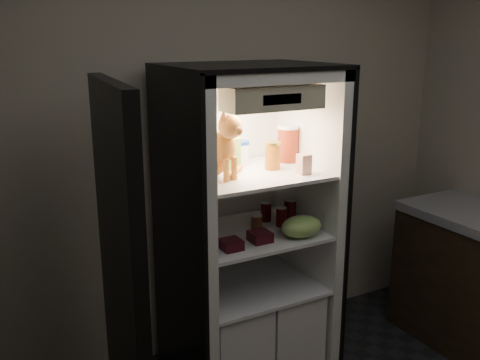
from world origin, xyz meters
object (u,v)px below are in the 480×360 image
at_px(tabby_cat, 216,151).
at_px(cream_carton, 304,164).
at_px(soda_can_b, 290,211).
at_px(pepper_jar, 288,144).
at_px(mayo_tub, 241,153).
at_px(condiment_jar, 257,222).
at_px(parmesan_shaker, 235,154).
at_px(grape_bag, 301,226).
at_px(berry_box_left, 231,244).
at_px(refrigerator, 245,252).
at_px(soda_can_c, 281,217).
at_px(berry_box_right, 260,237).
at_px(soda_can_a, 266,212).
at_px(salsa_jar, 273,156).

bearing_deg(tabby_cat, cream_carton, -39.10).
bearing_deg(soda_can_b, pepper_jar, 70.40).
bearing_deg(tabby_cat, mayo_tub, 18.39).
bearing_deg(cream_carton, condiment_jar, 134.30).
height_order(parmesan_shaker, mayo_tub, parmesan_shaker).
xyz_separation_m(pepper_jar, grape_bag, (-0.11, -0.32, -0.40)).
distance_m(soda_can_b, berry_box_left, 0.55).
bearing_deg(grape_bag, cream_carton, 50.26).
bearing_deg(soda_can_b, grape_bag, -109.45).
xyz_separation_m(parmesan_shaker, grape_bag, (0.26, -0.29, -0.38)).
relative_size(tabby_cat, mayo_tub, 2.70).
bearing_deg(refrigerator, condiment_jar, -47.80).
xyz_separation_m(pepper_jar, soda_can_c, (-0.12, -0.12, -0.40)).
relative_size(refrigerator, parmesan_shaker, 10.39).
height_order(soda_can_c, grape_bag, grape_bag).
bearing_deg(mayo_tub, berry_box_left, -125.20).
bearing_deg(berry_box_right, grape_bag, -11.54).
bearing_deg(tabby_cat, soda_can_c, -19.09).
xyz_separation_m(tabby_cat, condiment_jar, (0.26, 0.02, -0.45)).
height_order(soda_can_a, soda_can_c, soda_can_a).
relative_size(soda_can_b, berry_box_right, 1.25).
height_order(soda_can_c, berry_box_left, soda_can_c).
distance_m(mayo_tub, grape_bag, 0.56).
bearing_deg(soda_can_b, berry_box_left, -157.45).
distance_m(condiment_jar, berry_box_left, 0.33).
distance_m(mayo_tub, soda_can_b, 0.46).
xyz_separation_m(parmesan_shaker, condiment_jar, (0.10, -0.07, -0.40)).
bearing_deg(refrigerator, grape_bag, -52.74).
bearing_deg(condiment_jar, soda_can_a, 38.57).
xyz_separation_m(tabby_cat, mayo_tub, (0.25, 0.19, -0.07)).
height_order(tabby_cat, berry_box_right, tabby_cat).
bearing_deg(parmesan_shaker, mayo_tub, 46.80).
distance_m(refrigerator, salsa_jar, 0.60).
bearing_deg(mayo_tub, soda_can_c, -49.97).
distance_m(mayo_tub, soda_can_c, 0.44).
height_order(pepper_jar, berry_box_left, pepper_jar).
bearing_deg(berry_box_left, refrigerator, 47.55).
xyz_separation_m(grape_bag, berry_box_right, (-0.24, 0.05, -0.03)).
height_order(cream_carton, soda_can_a, cream_carton).
height_order(refrigerator, grape_bag, refrigerator).
distance_m(cream_carton, soda_can_a, 0.45).
bearing_deg(pepper_jar, tabby_cat, -167.11).
bearing_deg(refrigerator, berry_box_right, -98.43).
distance_m(tabby_cat, berry_box_left, 0.49).
relative_size(tabby_cat, berry_box_left, 3.57).
height_order(parmesan_shaker, berry_box_left, parmesan_shaker).
xyz_separation_m(refrigerator, soda_can_c, (0.20, -0.07, 0.21)).
height_order(parmesan_shaker, soda_can_a, parmesan_shaker).
height_order(refrigerator, berry_box_left, refrigerator).
relative_size(pepper_jar, berry_box_right, 1.96).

